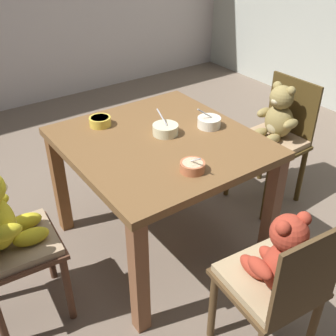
{
  "coord_description": "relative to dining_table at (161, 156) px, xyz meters",
  "views": [
    {
      "loc": [
        1.58,
        -1.06,
        1.74
      ],
      "look_at": [
        0.0,
        0.05,
        0.51
      ],
      "focal_mm": 43.66,
      "sensor_mm": 36.0,
      "label": 1
    }
  ],
  "objects": [
    {
      "name": "porridge_bowl_white_far_center",
      "position": [
        0.03,
        0.31,
        0.14
      ],
      "size": [
        0.13,
        0.14,
        0.12
      ],
      "color": "white",
      "rests_on": "dining_table"
    },
    {
      "name": "teddy_chair_near_front",
      "position": [
        0.04,
        -0.88,
        -0.05
      ],
      "size": [
        0.4,
        0.41,
        0.87
      ],
      "rotation": [
        0.0,
        0.0,
        1.49
      ],
      "color": "#513121",
      "rests_on": "ground_plane"
    },
    {
      "name": "ground_plane",
      "position": [
        0.0,
        0.0,
        -0.62
      ],
      "size": [
        5.2,
        5.2,
        0.04
      ],
      "color": "#736253"
    },
    {
      "name": "teddy_chair_far_center",
      "position": [
        0.04,
        0.88,
        -0.07
      ],
      "size": [
        0.42,
        0.42,
        0.84
      ],
      "rotation": [
        0.0,
        0.0,
        -1.54
      ],
      "color": "#483616",
      "rests_on": "ground_plane"
    },
    {
      "name": "porridge_bowl_terracotta_near_right",
      "position": [
        0.34,
        -0.05,
        0.13
      ],
      "size": [
        0.13,
        0.12,
        0.1
      ],
      "color": "#BF6B45",
      "rests_on": "dining_table"
    },
    {
      "name": "teddy_chair_near_right",
      "position": [
        0.9,
        -0.05,
        -0.07
      ],
      "size": [
        0.4,
        0.4,
        0.82
      ],
      "rotation": [
        0.0,
        0.0,
        3.05
      ],
      "color": "brown",
      "rests_on": "ground_plane"
    },
    {
      "name": "dining_table",
      "position": [
        0.0,
        0.0,
        0.0
      ],
      "size": [
        1.01,
        0.96,
        0.71
      ],
      "color": "brown",
      "rests_on": "ground_plane"
    },
    {
      "name": "porridge_bowl_yellow_near_left",
      "position": [
        -0.33,
        -0.18,
        0.13
      ],
      "size": [
        0.12,
        0.12,
        0.05
      ],
      "color": "yellow",
      "rests_on": "dining_table"
    },
    {
      "name": "porridge_bowl_cream_center",
      "position": [
        -0.03,
        0.06,
        0.14
      ],
      "size": [
        0.15,
        0.14,
        0.12
      ],
      "color": "beige",
      "rests_on": "dining_table"
    }
  ]
}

